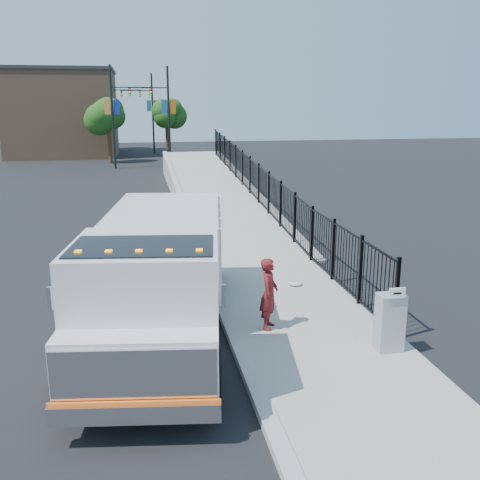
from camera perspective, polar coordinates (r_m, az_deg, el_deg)
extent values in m
plane|color=black|center=(13.54, -1.64, -8.27)|extent=(120.00, 120.00, 0.00)
cube|color=#9E998E|center=(12.19, 9.04, -10.85)|extent=(3.55, 12.00, 0.12)
cube|color=#ADAAA3|center=(11.72, -0.05, -11.65)|extent=(0.30, 12.00, 0.16)
cube|color=#9E998E|center=(29.10, -2.51, 4.17)|extent=(3.95, 24.06, 3.19)
cube|color=black|center=(25.32, 1.98, 4.67)|extent=(0.10, 28.00, 1.80)
cube|color=black|center=(12.73, -8.26, -6.99)|extent=(2.17, 7.62, 0.24)
cube|color=silver|center=(9.97, -9.89, -6.45)|extent=(2.92, 2.78, 2.22)
cube|color=silver|center=(8.95, -10.85, -12.95)|extent=(2.69, 1.14, 1.11)
cube|color=silver|center=(8.59, -11.24, -14.21)|extent=(2.54, 0.45, 0.94)
cube|color=silver|center=(8.79, -11.14, -17.65)|extent=(2.66, 0.58, 0.31)
cube|color=orange|center=(8.71, -11.19, -16.73)|extent=(2.64, 0.43, 0.07)
cube|color=black|center=(9.49, -10.27, -3.30)|extent=(2.62, 1.77, 0.94)
cube|color=silver|center=(13.75, -7.86, -0.48)|extent=(3.29, 4.98, 1.88)
cube|color=silver|center=(9.08, -19.65, -5.89)|extent=(0.08, 0.08, 0.39)
cube|color=silver|center=(8.68, -1.79, -5.96)|extent=(0.08, 0.08, 0.39)
cube|color=orange|center=(9.19, -16.89, -1.28)|extent=(0.12, 0.10, 0.07)
cube|color=orange|center=(9.08, -13.84, -1.26)|extent=(0.12, 0.10, 0.07)
cube|color=orange|center=(8.99, -10.72, -1.23)|extent=(0.12, 0.10, 0.07)
cube|color=orange|center=(8.94, -7.56, -1.20)|extent=(0.12, 0.10, 0.07)
cube|color=orange|center=(8.91, -4.36, -1.17)|extent=(0.12, 0.10, 0.07)
cylinder|color=black|center=(9.99, -17.00, -14.23)|extent=(0.51, 1.15, 1.11)
cylinder|color=black|center=(9.68, -3.09, -14.53)|extent=(0.51, 1.15, 1.11)
cylinder|color=black|center=(14.87, -11.96, -4.19)|extent=(0.51, 1.15, 1.11)
cylinder|color=black|center=(14.66, -2.93, -4.15)|extent=(0.51, 1.15, 1.11)
cylinder|color=black|center=(16.01, -11.27, -2.79)|extent=(0.51, 1.15, 1.11)
cylinder|color=black|center=(15.82, -2.91, -2.73)|extent=(0.51, 1.15, 1.11)
imported|color=maroon|center=(12.38, 3.11, -5.73)|extent=(0.62, 0.73, 1.69)
cube|color=gray|center=(11.81, 15.67, -8.45)|extent=(0.55, 0.40, 1.25)
cube|color=white|center=(11.37, 16.40, -5.45)|extent=(0.35, 0.04, 0.22)
ellipsoid|color=silver|center=(15.54, 5.89, -4.59)|extent=(0.43, 0.43, 0.11)
cylinder|color=black|center=(44.23, -13.43, 12.58)|extent=(0.18, 0.18, 8.00)
cube|color=black|center=(44.19, -11.46, 15.67)|extent=(3.20, 0.08, 0.08)
cube|color=black|center=(44.20, -9.51, 15.30)|extent=(0.18, 0.22, 0.60)
cube|color=#132397|center=(44.20, -13.03, 13.64)|extent=(0.45, 0.04, 1.10)
cube|color=orange|center=(44.23, -13.96, 13.59)|extent=(0.45, 0.04, 1.10)
cylinder|color=black|center=(45.14, -7.60, 12.88)|extent=(0.18, 0.18, 8.00)
cube|color=black|center=(45.07, -9.81, 15.72)|extent=(3.20, 0.08, 0.08)
cube|color=black|center=(45.05, -11.68, 15.19)|extent=(0.18, 0.22, 0.60)
cube|color=#C35E15|center=(45.14, -7.17, 13.91)|extent=(0.45, 0.04, 1.10)
cube|color=#1C5183|center=(45.10, -8.09, 13.88)|extent=(0.45, 0.04, 1.10)
cylinder|color=black|center=(54.93, -13.78, 12.88)|extent=(0.18, 0.18, 8.00)
cube|color=black|center=(54.87, -12.20, 15.37)|extent=(3.20, 0.08, 0.08)
cube|color=black|center=(54.86, -10.63, 15.08)|extent=(0.18, 0.22, 0.60)
cube|color=navy|center=(54.90, -13.46, 13.73)|extent=(0.45, 0.04, 1.10)
cube|color=#EFAD04|center=(54.93, -14.21, 13.69)|extent=(0.45, 0.04, 1.10)
cylinder|color=black|center=(57.15, -9.28, 13.15)|extent=(0.18, 0.18, 8.00)
cube|color=black|center=(57.12, -11.04, 15.39)|extent=(3.20, 0.08, 0.08)
cube|color=black|center=(57.14, -12.52, 14.96)|extent=(0.18, 0.22, 0.60)
cube|color=#CE502A|center=(57.15, -8.96, 13.97)|extent=(0.45, 0.04, 1.10)
cube|color=#276699|center=(57.13, -9.68, 13.94)|extent=(0.45, 0.04, 1.10)
cylinder|color=#382314|center=(48.22, -13.71, 9.84)|extent=(0.36, 0.36, 3.20)
sphere|color=#194714|center=(48.10, -13.88, 12.69)|extent=(2.84, 2.84, 2.84)
cylinder|color=#382314|center=(54.08, -7.76, 10.59)|extent=(0.36, 0.36, 3.20)
sphere|color=#194714|center=(53.97, -7.84, 13.13)|extent=(2.28, 2.28, 2.28)
cylinder|color=#382314|center=(62.32, -13.64, 10.83)|extent=(0.36, 0.36, 3.20)
sphere|color=#194714|center=(62.22, -13.77, 13.04)|extent=(3.24, 3.24, 3.24)
cube|color=#8C664C|center=(56.78, -18.31, 12.61)|extent=(10.00, 10.00, 8.00)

